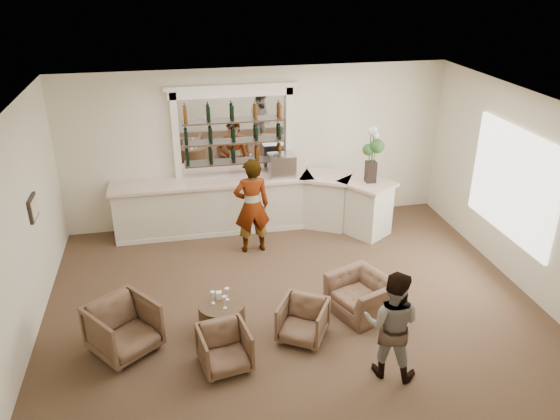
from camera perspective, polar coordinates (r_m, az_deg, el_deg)
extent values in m
plane|color=brown|center=(9.10, 1.48, -10.27)|extent=(8.00, 8.00, 0.00)
cube|color=beige|center=(11.45, -2.38, 6.58)|extent=(8.00, 0.04, 3.30)
cube|color=beige|center=(8.39, -26.10, -3.16)|extent=(0.04, 7.00, 3.30)
cube|color=beige|center=(9.90, 24.78, 1.23)|extent=(0.04, 7.00, 3.30)
cube|color=white|center=(7.69, 1.75, 10.29)|extent=(8.00, 7.00, 0.04)
cube|color=white|center=(10.24, 23.14, 2.58)|extent=(0.05, 2.40, 1.90)
cube|color=black|center=(9.44, -24.39, 0.20)|extent=(0.04, 0.46, 0.38)
cube|color=beige|center=(9.43, -24.25, 0.22)|extent=(0.01, 0.38, 0.30)
cube|color=beige|center=(11.42, -6.95, 0.39)|extent=(4.00, 0.70, 1.08)
cube|color=beige|center=(11.18, -7.09, 3.01)|extent=(4.10, 0.82, 0.06)
cube|color=beige|center=(11.61, 4.77, 0.89)|extent=(1.12, 1.04, 1.08)
cube|color=beige|center=(11.37, 4.90, 3.48)|extent=(1.27, 1.19, 0.06)
cube|color=beige|center=(11.37, 8.89, 0.13)|extent=(1.08, 1.14, 1.08)
cube|color=beige|center=(11.13, 9.11, 2.76)|extent=(1.24, 1.29, 0.06)
cube|color=silver|center=(11.34, -6.67, -2.54)|extent=(4.00, 0.06, 0.10)
cube|color=white|center=(11.28, -4.92, 7.82)|extent=(2.15, 0.02, 1.65)
cube|color=silver|center=(11.31, -10.60, 4.87)|extent=(0.14, 0.16, 2.90)
cube|color=silver|center=(11.56, 0.89, 5.73)|extent=(0.14, 0.16, 2.90)
cube|color=silver|center=(11.00, -5.05, 12.17)|extent=(2.52, 0.16, 0.18)
cube|color=silver|center=(10.97, -5.08, 12.78)|extent=(2.64, 0.20, 0.08)
cube|color=#322619|center=(11.36, -4.75, 4.91)|extent=(2.05, 0.20, 0.03)
cube|color=#322619|center=(11.21, -4.83, 7.03)|extent=(2.05, 0.20, 0.03)
cube|color=#322619|center=(11.09, -4.91, 9.19)|extent=(2.05, 0.20, 0.03)
cylinder|color=#4D3821|center=(8.52, -6.06, -11.08)|extent=(0.71, 0.71, 0.50)
imported|color=gray|center=(10.38, -2.96, 0.41)|extent=(0.71, 0.49, 1.89)
imported|color=gray|center=(7.57, 11.58, -11.64)|extent=(0.97, 0.91, 1.59)
imported|color=brown|center=(8.33, -16.04, -11.77)|extent=(1.20, 1.20, 0.79)
imported|color=brown|center=(7.84, -5.81, -14.19)|extent=(0.78, 0.79, 0.62)
imported|color=brown|center=(8.31, 2.40, -11.47)|extent=(0.92, 0.93, 0.62)
imported|color=brown|center=(8.95, 8.49, -8.82)|extent=(1.14, 1.21, 0.62)
cube|color=#B1B1B6|center=(11.21, 0.18, 4.69)|extent=(0.53, 0.45, 0.46)
cube|color=black|center=(11.06, 9.45, 3.96)|extent=(0.19, 0.19, 0.43)
cube|color=white|center=(8.46, -6.40, -8.85)|extent=(0.08, 0.08, 0.12)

